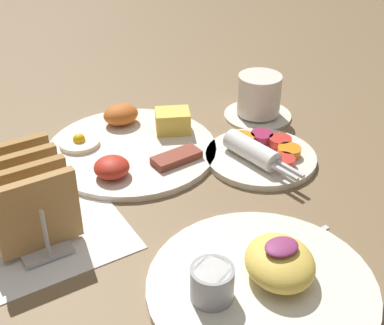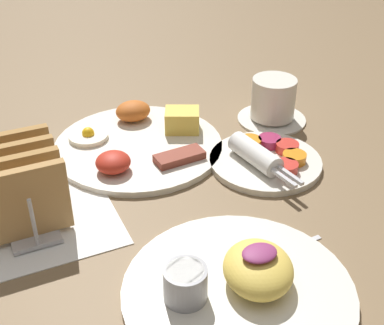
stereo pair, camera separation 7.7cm
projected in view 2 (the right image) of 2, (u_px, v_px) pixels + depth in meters
ground_plane at (157, 212)px, 0.72m from camera, size 3.00×3.00×0.00m
napkin_flat at (28, 216)px, 0.71m from camera, size 0.22×0.22×0.00m
plate_breakfast at (139, 141)px, 0.86m from camera, size 0.27×0.27×0.05m
plate_condiments at (266, 158)px, 0.82m from camera, size 0.17×0.19×0.04m
plate_foreground at (239, 284)px, 0.59m from camera, size 0.26×0.26×0.06m
toast_rack at (22, 185)px, 0.68m from camera, size 0.10×0.15×0.10m
coffee_cup at (273, 102)px, 0.93m from camera, size 0.12×0.12×0.08m
teaspoon at (263, 258)px, 0.64m from camera, size 0.13×0.02×0.01m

